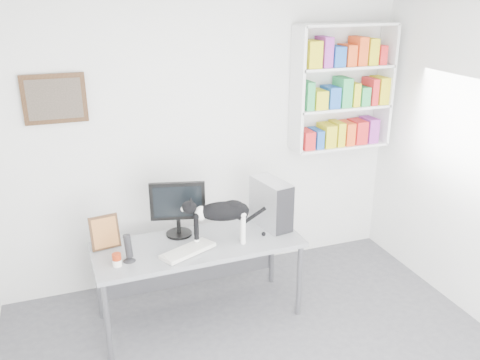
# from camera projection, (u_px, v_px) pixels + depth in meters

# --- Properties ---
(room) EXTENTS (4.01, 4.01, 2.70)m
(room) POSITION_uv_depth(u_px,v_px,m) (294.00, 233.00, 3.14)
(room) COLOR #5A5A5F
(room) RESTS_ON ground
(bookshelf) EXTENTS (1.03, 0.28, 1.24)m
(bookshelf) POSITION_uv_depth(u_px,v_px,m) (343.00, 87.00, 5.03)
(bookshelf) COLOR silver
(bookshelf) RESTS_ON room
(wall_art) EXTENTS (0.52, 0.04, 0.42)m
(wall_art) POSITION_uv_depth(u_px,v_px,m) (55.00, 99.00, 4.26)
(wall_art) COLOR #472E17
(wall_art) RESTS_ON room
(desk) EXTENTS (1.78, 0.72, 0.74)m
(desk) POSITION_uv_depth(u_px,v_px,m) (199.00, 280.00, 4.46)
(desk) COLOR gray
(desk) RESTS_ON room
(monitor) EXTENTS (0.52, 0.33, 0.51)m
(monitor) POSITION_uv_depth(u_px,v_px,m) (178.00, 208.00, 4.38)
(monitor) COLOR black
(monitor) RESTS_ON desk
(keyboard) EXTENTS (0.50, 0.36, 0.04)m
(keyboard) POSITION_uv_depth(u_px,v_px,m) (188.00, 251.00, 4.16)
(keyboard) COLOR silver
(keyboard) RESTS_ON desk
(pc_tower) EXTENTS (0.27, 0.47, 0.44)m
(pc_tower) POSITION_uv_depth(u_px,v_px,m) (271.00, 203.00, 4.58)
(pc_tower) COLOR silver
(pc_tower) RESTS_ON desk
(speaker) EXTENTS (0.14, 0.14, 0.24)m
(speaker) POSITION_uv_depth(u_px,v_px,m) (128.00, 248.00, 4.00)
(speaker) COLOR black
(speaker) RESTS_ON desk
(leaning_print) EXTENTS (0.25, 0.13, 0.30)m
(leaning_print) POSITION_uv_depth(u_px,v_px,m) (105.00, 232.00, 4.20)
(leaning_print) COLOR #472E17
(leaning_print) RESTS_ON desk
(soup_can) EXTENTS (0.07, 0.07, 0.11)m
(soup_can) POSITION_uv_depth(u_px,v_px,m) (117.00, 260.00, 3.95)
(soup_can) COLOR #A02A0D
(soup_can) RESTS_ON desk
(cat) EXTENTS (0.66, 0.32, 0.39)m
(cat) POSITION_uv_depth(u_px,v_px,m) (221.00, 222.00, 4.26)
(cat) COLOR black
(cat) RESTS_ON desk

